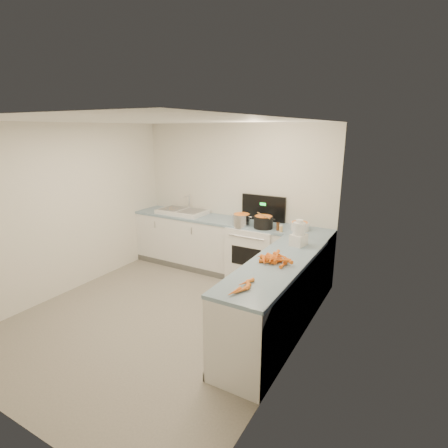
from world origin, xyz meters
The scene contains 19 objects.
floor centered at (0.00, 0.00, 0.00)m, with size 3.50×4.00×0.00m, color gray, non-canonical shape.
ceiling centered at (0.00, 0.00, 2.50)m, with size 3.50×4.00×0.00m, color silver, non-canonical shape.
wall_back centered at (0.00, 2.00, 1.25)m, with size 3.50×2.50×0.00m, color silver, non-canonical shape.
wall_left centered at (-1.75, 0.00, 1.25)m, with size 4.00×2.50×0.00m, color silver, non-canonical shape.
wall_right centered at (1.75, 0.00, 1.25)m, with size 4.00×2.50×0.00m, color silver, non-canonical shape.
counter_back centered at (0.00, 1.70, 0.47)m, with size 3.50×0.62×0.94m.
counter_right centered at (1.45, 0.30, 0.47)m, with size 0.62×2.20×0.94m.
stove centered at (0.55, 1.69, 0.47)m, with size 0.76×0.65×1.36m.
sink centered at (-0.90, 1.70, 0.98)m, with size 0.86×0.52×0.31m.
steel_pot centered at (0.38, 1.51, 1.02)m, with size 0.28×0.28×0.21m, color silver.
black_pot centered at (0.74, 1.54, 1.02)m, with size 0.29×0.29×0.21m, color black.
wooden_spoon centered at (0.74, 1.54, 1.14)m, with size 0.02×0.02×0.42m, color #AD7A47.
mixing_bowl centered at (1.26, 1.71, 1.00)m, with size 0.27×0.27×0.12m, color white.
extract_bottle centered at (0.98, 1.54, 1.00)m, with size 0.05×0.05×0.12m, color #593319.
spice_jar centered at (1.05, 1.49, 0.98)m, with size 0.05×0.05×0.09m, color #E5B266.
food_processor centered at (1.47, 1.01, 1.09)m, with size 0.21×0.24×0.35m.
carrot_pile centered at (1.41, 0.31, 0.98)m, with size 0.46×0.40×0.09m.
peeled_carrots centered at (1.42, -0.50, 0.96)m, with size 0.15×0.43×0.04m.
peelings centered at (-1.12, 1.69, 1.02)m, with size 0.21×0.25×0.01m.
Camera 1 is at (2.76, -3.23, 2.41)m, focal length 28.00 mm.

